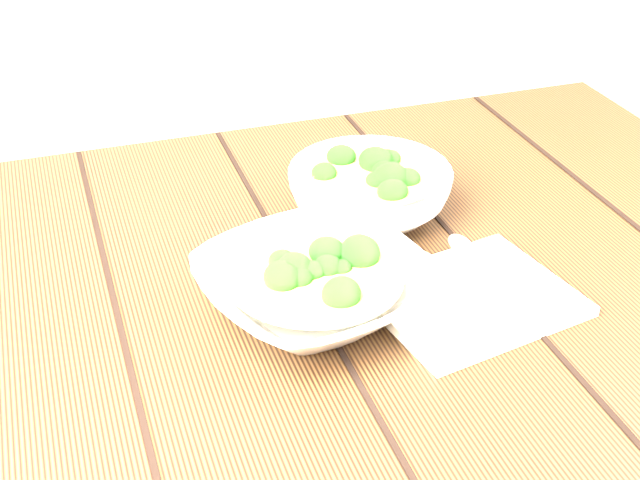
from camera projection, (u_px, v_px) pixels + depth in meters
table at (316, 357)px, 1.05m from camera, size 1.20×0.80×0.75m
soup_bowl_front at (315, 286)px, 0.92m from camera, size 0.28×0.28×0.07m
soup_bowl_back at (370, 191)px, 1.08m from camera, size 0.23×0.23×0.07m
trivet at (328, 233)px, 1.04m from camera, size 0.12×0.12×0.03m
napkin at (471, 299)px, 0.94m from camera, size 0.23×0.20×0.01m
spoon_left at (439, 275)px, 0.96m from camera, size 0.03×0.17×0.01m
spoon_right at (472, 260)px, 0.99m from camera, size 0.03×0.17×0.01m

